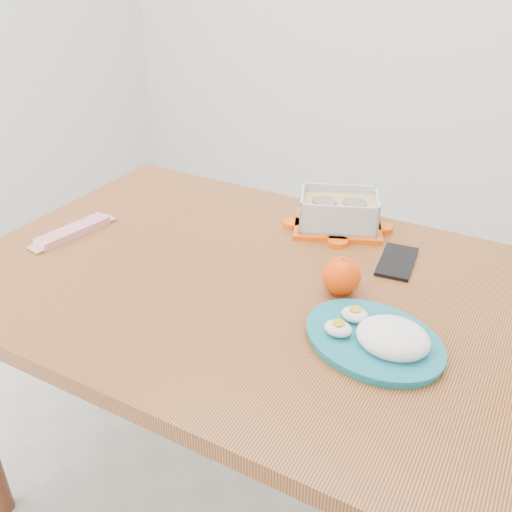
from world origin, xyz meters
The scene contains 7 objects.
ground centered at (0.00, 0.00, 0.00)m, with size 3.50×3.50×0.00m, color #B7B7B2.
dining_table centered at (0.18, -0.18, 0.66)m, with size 1.36×0.92×0.75m.
food_container centered at (0.24, 0.14, 0.80)m, with size 0.27×0.25×0.10m.
orange_fruit centered at (0.36, -0.14, 0.79)m, with size 0.08×0.08×0.08m, color #FF3605.
rice_plate centered at (0.50, -0.27, 0.77)m, with size 0.34×0.34×0.08m.
candy_bar centered at (-0.34, -0.23, 0.76)m, with size 0.20×0.05×0.02m, color #B40924.
smartphone centered at (0.43, 0.05, 0.75)m, with size 0.08×0.16×0.01m, color black.
Camera 1 is at (0.73, -1.13, 1.45)m, focal length 40.00 mm.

